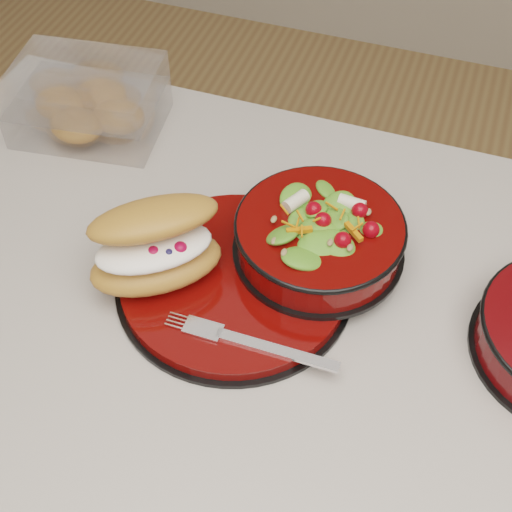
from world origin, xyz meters
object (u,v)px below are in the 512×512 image
(croissant, at_px, (156,246))
(pastry_box, at_px, (88,102))
(island_counter, at_px, (309,489))
(dinner_plate, at_px, (235,281))
(salad_bowl, at_px, (320,233))
(fork, at_px, (255,344))

(croissant, height_order, pastry_box, croissant)
(island_counter, height_order, dinner_plate, dinner_plate)
(dinner_plate, bearing_deg, island_counter, -12.16)
(salad_bowl, height_order, fork, salad_bowl)
(island_counter, bearing_deg, fork, -141.67)
(pastry_box, bearing_deg, salad_bowl, -28.01)
(fork, bearing_deg, salad_bowl, -10.68)
(croissant, distance_m, pastry_box, 0.32)
(island_counter, relative_size, croissant, 7.05)
(island_counter, xyz_separation_m, fork, (-0.07, -0.06, 0.47))
(salad_bowl, distance_m, pastry_box, 0.41)
(croissant, relative_size, pastry_box, 0.79)
(island_counter, bearing_deg, salad_bowl, 114.70)
(island_counter, height_order, croissant, croissant)
(salad_bowl, distance_m, fork, 0.16)
(croissant, relative_size, fork, 0.99)
(fork, relative_size, pastry_box, 0.80)
(island_counter, relative_size, salad_bowl, 5.95)
(salad_bowl, distance_m, croissant, 0.19)
(island_counter, distance_m, croissant, 0.55)
(island_counter, xyz_separation_m, dinner_plate, (-0.13, 0.03, 0.46))
(island_counter, height_order, fork, fork)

